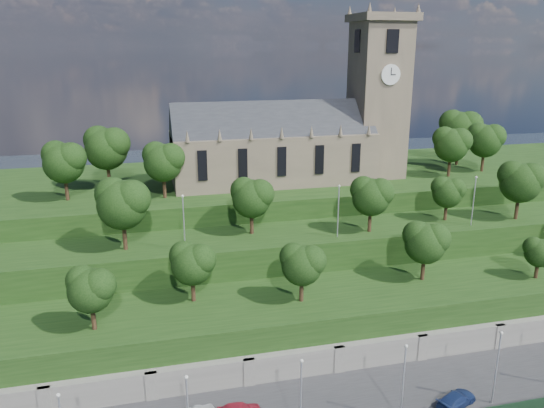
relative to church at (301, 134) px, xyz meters
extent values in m
cube|color=#2D2D30|center=(-0.79, -39.98, -21.52)|extent=(160.00, 12.00, 2.00)
cube|color=slate|center=(-0.79, -33.98, -20.02)|extent=(160.00, 2.00, 5.00)
cube|color=slate|center=(-25.79, -34.78, -20.02)|extent=(1.20, 0.60, 5.00)
cube|color=slate|center=(-15.79, -34.78, -20.02)|extent=(1.20, 0.60, 5.00)
cube|color=slate|center=(-5.79, -34.78, -20.02)|extent=(1.20, 0.60, 5.00)
cube|color=slate|center=(4.21, -34.78, -20.02)|extent=(1.20, 0.60, 5.00)
cube|color=slate|center=(14.21, -34.78, -20.02)|extent=(1.20, 0.60, 5.00)
cube|color=#193612|center=(-0.79, -27.98, -18.52)|extent=(160.00, 12.00, 8.00)
cube|color=#193612|center=(-0.79, -16.98, -16.52)|extent=(160.00, 10.00, 12.00)
cube|color=#193612|center=(-0.79, 4.02, -15.02)|extent=(160.00, 32.00, 15.00)
cube|color=brown|center=(-4.79, 0.02, -3.52)|extent=(32.00, 12.00, 8.00)
cube|color=#222429|center=(-4.79, 0.02, 0.48)|extent=(32.00, 10.18, 10.18)
cone|color=brown|center=(-18.79, -5.98, 1.38)|extent=(0.70, 0.70, 1.80)
cone|color=brown|center=(-14.12, -5.98, 1.38)|extent=(0.70, 0.70, 1.80)
cone|color=brown|center=(-9.46, -5.98, 1.38)|extent=(0.70, 0.70, 1.80)
cone|color=brown|center=(-4.79, -5.98, 1.38)|extent=(0.70, 0.70, 1.80)
cone|color=brown|center=(-0.12, -5.98, 1.38)|extent=(0.70, 0.70, 1.80)
cone|color=brown|center=(4.54, -5.98, 1.38)|extent=(0.70, 0.70, 1.80)
cone|color=brown|center=(9.21, -5.98, 1.38)|extent=(0.70, 0.70, 1.80)
cube|color=black|center=(-16.79, -6.06, -3.02)|extent=(1.40, 0.25, 4.50)
cube|color=black|center=(-10.79, -6.06, -3.02)|extent=(1.40, 0.25, 4.50)
cube|color=black|center=(-4.79, -6.06, -3.02)|extent=(1.40, 0.25, 4.50)
cube|color=black|center=(1.21, -6.06, -3.02)|extent=(1.40, 0.25, 4.50)
cube|color=black|center=(7.21, -6.06, -3.02)|extent=(1.40, 0.25, 4.50)
cube|color=brown|center=(13.21, 0.02, 4.98)|extent=(8.00, 8.00, 25.00)
cube|color=brown|center=(13.21, 0.02, 18.08)|extent=(9.20, 9.20, 1.20)
cone|color=brown|center=(9.21, -3.98, 19.28)|extent=(0.80, 0.80, 1.60)
cone|color=brown|center=(9.21, 4.02, 19.28)|extent=(0.80, 0.80, 1.60)
cone|color=brown|center=(17.21, -3.98, 19.28)|extent=(0.80, 0.80, 1.60)
cone|color=brown|center=(17.21, 4.02, 19.28)|extent=(0.80, 0.80, 1.60)
cube|color=black|center=(13.21, -4.06, 14.48)|extent=(2.00, 0.25, 3.50)
cube|color=black|center=(13.21, 4.10, 14.48)|extent=(2.00, 0.25, 3.50)
cube|color=black|center=(9.13, 0.02, 14.48)|extent=(0.25, 2.00, 3.50)
cube|color=black|center=(17.29, 0.02, 14.48)|extent=(0.25, 2.00, 3.50)
cylinder|color=white|center=(13.21, -4.10, 9.48)|extent=(3.20, 0.30, 3.20)
cylinder|color=white|center=(17.33, 0.02, 9.48)|extent=(0.30, 3.20, 3.20)
cube|color=black|center=(13.21, -4.28, 9.98)|extent=(0.12, 0.05, 1.10)
cube|color=black|center=(13.61, -4.28, 9.48)|extent=(0.80, 0.05, 0.12)
cylinder|color=#301E12|center=(-31.17, -29.98, -13.03)|extent=(0.49, 0.49, 2.99)
sphere|color=black|center=(-31.17, -29.98, -10.14)|extent=(4.64, 4.64, 4.64)
sphere|color=black|center=(-30.25, -30.45, -9.45)|extent=(3.48, 3.48, 3.48)
sphere|color=black|center=(-31.99, -29.40, -9.21)|extent=(3.25, 3.25, 3.25)
cylinder|color=#301E12|center=(-20.51, -25.98, -12.98)|extent=(0.50, 0.50, 3.08)
sphere|color=black|center=(-20.51, -25.98, -10.00)|extent=(4.80, 4.80, 4.80)
sphere|color=black|center=(-19.55, -26.46, -9.28)|extent=(3.60, 3.60, 3.60)
sphere|color=black|center=(-21.34, -25.39, -9.04)|extent=(3.36, 3.36, 3.36)
cylinder|color=#301E12|center=(-8.41, -28.98, -13.02)|extent=(0.49, 0.49, 3.01)
sphere|color=black|center=(-8.41, -28.98, -10.11)|extent=(4.68, 4.68, 4.68)
sphere|color=black|center=(-7.48, -29.45, -9.41)|extent=(3.51, 3.51, 3.51)
sphere|color=black|center=(-9.23, -28.40, -9.17)|extent=(3.28, 3.28, 3.28)
cylinder|color=#301E12|center=(8.11, -26.98, -12.88)|extent=(0.51, 0.51, 3.28)
sphere|color=black|center=(8.11, -26.98, -9.71)|extent=(5.10, 5.10, 5.10)
sphere|color=black|center=(9.13, -27.50, -8.94)|extent=(3.83, 3.83, 3.83)
sphere|color=black|center=(7.21, -26.35, -8.69)|extent=(3.57, 3.57, 3.57)
cylinder|color=#301E12|center=(22.36, -29.98, -13.37)|extent=(0.46, 0.46, 2.31)
sphere|color=black|center=(22.36, -29.98, -11.14)|extent=(3.59, 3.59, 3.59)
sphere|color=black|center=(21.73, -29.54, -10.42)|extent=(2.51, 2.51, 2.51)
cylinder|color=#301E12|center=(-27.96, -17.98, -8.56)|extent=(0.53, 0.53, 3.92)
sphere|color=black|center=(-27.96, -17.98, -4.77)|extent=(6.10, 6.10, 6.10)
sphere|color=black|center=(-26.74, -18.59, -3.86)|extent=(4.57, 4.57, 4.57)
sphere|color=black|center=(-29.03, -17.22, -3.55)|extent=(4.27, 4.27, 4.27)
cylinder|color=#301E12|center=(-11.53, -15.98, -8.86)|extent=(0.51, 0.51, 3.32)
sphere|color=black|center=(-11.53, -15.98, -5.66)|extent=(5.16, 5.16, 5.16)
sphere|color=black|center=(-10.50, -16.50, -4.88)|extent=(3.87, 3.87, 3.87)
sphere|color=black|center=(-12.43, -15.34, -4.62)|extent=(3.61, 3.61, 3.61)
cylinder|color=#301E12|center=(4.20, -18.98, -8.88)|extent=(0.51, 0.51, 3.29)
sphere|color=black|center=(4.20, -18.98, -5.70)|extent=(5.11, 5.11, 5.11)
sphere|color=black|center=(5.23, -19.50, -4.93)|extent=(3.84, 3.84, 3.84)
sphere|color=black|center=(3.31, -18.35, -4.68)|extent=(3.58, 3.58, 3.58)
cylinder|color=#301E12|center=(16.93, -16.98, -9.15)|extent=(0.48, 0.48, 2.75)
sphere|color=black|center=(16.93, -16.98, -6.49)|extent=(4.28, 4.28, 4.28)
sphere|color=black|center=(17.79, -17.41, -5.84)|extent=(3.21, 3.21, 3.21)
sphere|color=black|center=(16.19, -16.45, -5.63)|extent=(3.00, 3.00, 3.00)
cylinder|color=#301E12|center=(27.25, -18.98, -8.67)|extent=(0.52, 0.52, 3.70)
sphere|color=black|center=(27.25, -18.98, -5.09)|extent=(5.76, 5.76, 5.76)
sphere|color=black|center=(28.40, -19.56, -4.23)|extent=(4.32, 4.32, 4.32)
sphere|color=black|center=(26.25, -18.27, -3.94)|extent=(4.03, 4.03, 4.03)
cylinder|color=#301E12|center=(-36.08, -3.98, -5.68)|extent=(0.52, 0.52, 3.69)
sphere|color=black|center=(-36.08, -3.98, -2.11)|extent=(5.74, 5.74, 5.74)
sphere|color=black|center=(-34.94, -4.56, -1.25)|extent=(4.31, 4.31, 4.31)
sphere|color=black|center=(-37.09, -3.27, -0.96)|extent=(4.02, 4.02, 4.02)
cylinder|color=#301E12|center=(-30.55, 2.02, -5.45)|extent=(0.54, 0.54, 4.15)
sphere|color=black|center=(-30.55, 2.02, -1.44)|extent=(6.45, 6.45, 6.45)
sphere|color=black|center=(-29.26, 1.37, -0.47)|extent=(4.84, 4.84, 4.84)
sphere|color=black|center=(-31.68, 2.82, -0.15)|extent=(4.52, 4.52, 4.52)
cylinder|color=#301E12|center=(-22.41, -5.98, -5.75)|extent=(0.52, 0.52, 3.54)
sphere|color=black|center=(-22.41, -5.98, -2.34)|extent=(5.50, 5.50, 5.50)
sphere|color=black|center=(-21.31, -6.53, -1.51)|extent=(4.13, 4.13, 4.13)
sphere|color=black|center=(-23.37, -5.30, -1.24)|extent=(3.85, 3.85, 3.85)
cylinder|color=#301E12|center=(25.12, -3.98, -5.71)|extent=(0.52, 0.52, 3.63)
sphere|color=black|center=(25.12, -3.98, -2.20)|extent=(5.65, 5.65, 5.65)
sphere|color=black|center=(26.25, -4.55, -1.35)|extent=(4.24, 4.24, 4.24)
sphere|color=black|center=(24.13, -3.28, -1.07)|extent=(3.95, 3.95, 3.95)
cylinder|color=#301E12|center=(31.68, 4.02, -5.33)|extent=(0.55, 0.55, 4.37)
sphere|color=black|center=(31.68, 4.02, -1.11)|extent=(6.81, 6.81, 6.81)
sphere|color=black|center=(33.04, 3.33, -0.08)|extent=(5.10, 5.10, 5.10)
sphere|color=black|center=(30.49, 4.87, 0.26)|extent=(4.76, 4.76, 4.76)
cylinder|color=#301E12|center=(32.93, -1.98, -5.68)|extent=(0.52, 0.52, 3.68)
sphere|color=black|center=(32.93, -1.98, -2.13)|extent=(5.72, 5.72, 5.72)
sphere|color=black|center=(34.08, -2.56, -1.27)|extent=(4.29, 4.29, 4.29)
sphere|color=black|center=(31.93, -1.27, -0.98)|extent=(4.01, 4.01, 4.01)
sphere|color=silver|center=(-32.79, -43.48, -12.64)|extent=(0.36, 0.36, 0.36)
sphere|color=silver|center=(-22.79, -43.48, -12.64)|extent=(0.36, 0.36, 0.36)
cylinder|color=#B2B2B7|center=(-12.79, -43.48, -16.64)|extent=(0.16, 0.16, 7.76)
sphere|color=silver|center=(-12.79, -43.48, -12.64)|extent=(0.36, 0.36, 0.36)
cylinder|color=#B2B2B7|center=(-2.79, -43.48, -16.64)|extent=(0.16, 0.16, 7.76)
sphere|color=silver|center=(-2.79, -43.48, -12.64)|extent=(0.36, 0.36, 0.36)
cylinder|color=#B2B2B7|center=(7.21, -43.48, -16.64)|extent=(0.16, 0.16, 7.76)
sphere|color=silver|center=(7.21, -43.48, -12.64)|extent=(0.36, 0.36, 0.36)
cylinder|color=#B2B2B7|center=(-20.79, -19.98, -7.11)|extent=(0.16, 0.16, 6.83)
sphere|color=silver|center=(-20.79, -19.98, -3.57)|extent=(0.36, 0.36, 0.36)
cylinder|color=#B2B2B7|center=(-0.79, -19.98, -7.11)|extent=(0.16, 0.16, 6.83)
sphere|color=silver|center=(-0.79, -19.98, -3.57)|extent=(0.36, 0.36, 0.36)
cylinder|color=#B2B2B7|center=(19.21, -19.98, -7.11)|extent=(0.16, 0.16, 6.83)
sphere|color=silver|center=(19.21, -19.98, -3.57)|extent=(0.36, 0.36, 0.36)
imported|color=navy|center=(3.47, -43.00, -19.83)|extent=(5.16, 3.72, 1.39)
camera|label=1|loc=(-24.86, -82.09, 13.70)|focal=35.00mm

